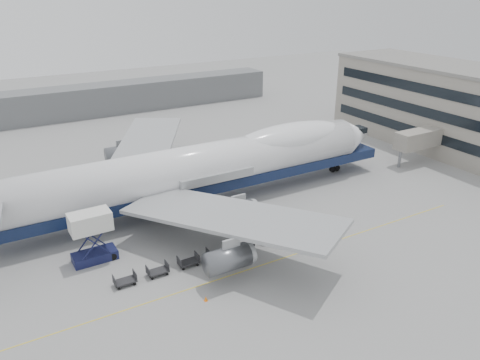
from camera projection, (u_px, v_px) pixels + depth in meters
ground at (243, 240)px, 58.21m from camera, size 260.00×260.00×0.00m
apron_line at (269, 263)px, 53.42m from camera, size 60.00×0.15×0.01m
hangar at (53, 105)px, 108.11m from camera, size 110.00×8.00×7.00m
airliner at (204, 166)px, 65.89m from camera, size 67.00×55.30×19.98m
catering_truck at (92, 234)px, 52.61m from camera, size 4.97×3.50×6.08m
traffic_cone at (206, 299)px, 46.93m from camera, size 0.36×0.36×0.54m
dolly_0 at (125, 281)px, 49.31m from camera, size 2.30×1.35×1.30m
dolly_1 at (158, 271)px, 50.99m from camera, size 2.30×1.35×1.30m
dolly_2 at (188, 262)px, 52.67m from camera, size 2.30×1.35×1.30m
dolly_3 at (217, 253)px, 54.34m from camera, size 2.30×1.35×1.30m
dolly_4 at (244, 245)px, 56.02m from camera, size 2.30×1.35×1.30m
dolly_5 at (269, 237)px, 57.69m from camera, size 2.30×1.35×1.30m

